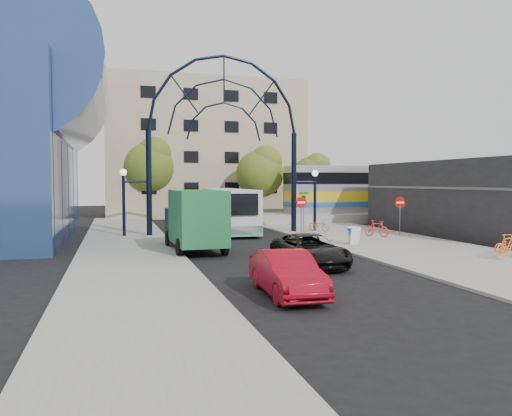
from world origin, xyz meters
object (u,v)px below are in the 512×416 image
object	(u,v)px
red_sedan	(287,273)
bike_near_b	(377,228)
city_bus	(228,209)
bike_far_b	(507,246)
gateway_arch	(224,108)
train_car	(414,189)
black_suv	(310,250)
bike_near_a	(319,225)
do_not_enter_sign	(400,206)
tree_north_b	(150,164)
tree_north_c	(312,175)
bike_far_a	(508,245)
street_name_sign	(304,203)
green_truck	(194,221)
stop_sign	(301,206)
sandwich_board	(354,233)
tree_north_a	(261,171)

from	to	relation	value
red_sedan	bike_near_b	world-z (taller)	red_sedan
city_bus	bike_far_b	xyz separation A→B (m)	(9.26, -16.76, -0.93)
gateway_arch	train_car	size ratio (longest dim) A/B	0.54
gateway_arch	black_suv	world-z (taller)	gateway_arch
bike_near_a	train_car	bearing A→B (deg)	-0.93
do_not_enter_sign	city_bus	xyz separation A→B (m)	(-10.24, 6.28, -0.37)
red_sedan	train_car	bearing A→B (deg)	52.04
tree_north_b	tree_north_c	world-z (taller)	tree_north_b
black_suv	bike_far_a	bearing A→B (deg)	0.47
do_not_enter_sign	red_sedan	xyz separation A→B (m)	(-12.96, -14.32, -1.27)
street_name_sign	tree_north_b	size ratio (longest dim) A/B	0.35
city_bus	bike_far_b	bearing A→B (deg)	-58.56
do_not_enter_sign	black_suv	distance (m)	13.87
do_not_enter_sign	tree_north_c	distance (m)	18.11
gateway_arch	tree_north_c	distance (m)	18.95
tree_north_b	city_bus	bearing A→B (deg)	-71.24
bike_near_a	bike_far_a	size ratio (longest dim) A/B	1.09
green_truck	bike_far_b	xyz separation A→B (m)	(13.21, -7.06, -0.91)
bike_near_a	street_name_sign	bearing A→B (deg)	176.40
bike_far_a	green_truck	bearing A→B (deg)	74.25
green_truck	bike_far_a	bearing A→B (deg)	-23.93
train_car	tree_north_b	size ratio (longest dim) A/B	3.14
tree_north_c	gateway_arch	bearing A→B (deg)	-131.04
tree_north_b	black_suv	world-z (taller)	tree_north_b
gateway_arch	street_name_sign	size ratio (longest dim) A/B	4.87
city_bus	street_name_sign	bearing A→B (deg)	-37.08
stop_sign	city_bus	xyz separation A→B (m)	(-4.04, 4.28, -0.39)
sandwich_board	tree_north_b	distance (m)	26.15
tree_north_c	bike_near_b	size ratio (longest dim) A/B	3.79
stop_sign	bike_near_b	distance (m)	5.10
green_truck	red_sedan	size ratio (longest dim) A/B	1.50
bike_far_a	tree_north_c	bearing A→B (deg)	4.27
street_name_sign	bike_near_b	xyz separation A→B (m)	(3.60, -3.45, -1.49)
green_truck	bike_far_b	world-z (taller)	green_truck
bike_near_b	bike_far_a	world-z (taller)	bike_near_b
green_truck	red_sedan	bearing A→B (deg)	-85.57
bike_near_a	black_suv	bearing A→B (deg)	-148.27
green_truck	black_suv	bearing A→B (deg)	-57.81
gateway_arch	bike_near_b	world-z (taller)	gateway_arch
tree_north_c	city_bus	xyz separation A→B (m)	(-11.36, -11.65, -2.67)
stop_sign	gateway_arch	bearing A→B (deg)	157.37
tree_north_b	city_bus	world-z (taller)	tree_north_b
bike_near_a	stop_sign	bearing A→B (deg)	-175.91
tree_north_b	bike_far_b	world-z (taller)	tree_north_b
do_not_enter_sign	sandwich_board	world-z (taller)	do_not_enter_sign
tree_north_b	bike_far_a	bearing A→B (deg)	-62.58
gateway_arch	sandwich_board	distance (m)	12.52
sandwich_board	tree_north_a	xyz separation A→B (m)	(0.52, 19.95, 3.86)
city_bus	black_suv	size ratio (longest dim) A/B	2.32
bike_near_a	bike_near_b	size ratio (longest dim) A/B	0.96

